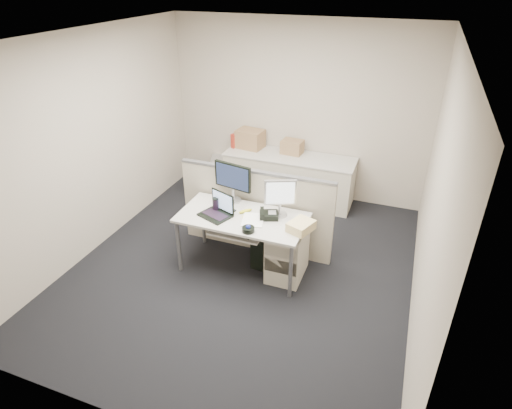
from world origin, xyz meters
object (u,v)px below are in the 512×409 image
at_px(desk_phone, 269,215).
at_px(monitor_main, 233,183).
at_px(laptop, 215,206).
at_px(desk, 242,221).

bearing_deg(desk_phone, monitor_main, 135.64).
xyz_separation_m(laptop, desk_phone, (0.60, 0.19, -0.10)).
distance_m(laptop, desk_phone, 0.64).
relative_size(desk, desk_phone, 7.03).
distance_m(desk, monitor_main, 0.51).
bearing_deg(monitor_main, desk, -40.97).
height_order(monitor_main, laptop, monitor_main).
xyz_separation_m(desk, monitor_main, (-0.25, 0.32, 0.32)).
height_order(laptop, desk_phone, laptop).
distance_m(monitor_main, desk_phone, 0.64).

